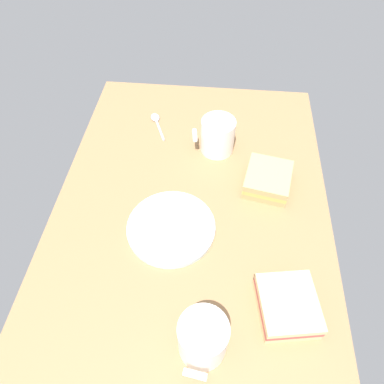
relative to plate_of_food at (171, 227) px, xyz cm
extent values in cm
cube|color=#936D47|center=(-8.55, 3.83, -1.60)|extent=(90.00, 64.00, 2.00)
cylinder|color=silver|center=(0.00, 0.00, 0.00)|extent=(19.60, 19.60, 1.20)
cylinder|color=white|center=(-26.26, 8.78, 4.07)|extent=(8.68, 8.68, 9.35)
cylinder|color=black|center=(-26.26, 8.78, 8.25)|extent=(7.64, 7.64, 0.40)
cylinder|color=white|center=(-25.40, 2.94, 4.54)|extent=(4.04, 1.75, 1.20)
cylinder|color=white|center=(24.12, 8.80, 4.39)|extent=(8.46, 8.46, 9.98)
cylinder|color=tan|center=(24.12, 8.80, 8.88)|extent=(7.44, 7.44, 0.40)
cylinder|color=white|center=(29.81, 8.00, 4.89)|extent=(1.72, 3.94, 1.20)
cube|color=tan|center=(-14.76, 21.53, 0.20)|extent=(13.26, 12.35, 1.60)
cube|color=#D8B259|center=(-14.76, 21.53, 1.60)|extent=(13.26, 12.35, 1.20)
cube|color=tan|center=(-14.76, 21.53, 3.00)|extent=(13.26, 12.35, 1.60)
cube|color=beige|center=(15.98, 24.04, 0.20)|extent=(13.21, 12.26, 1.60)
cube|color=#C14C4C|center=(15.98, 24.04, 1.60)|extent=(13.21, 12.26, 1.20)
cube|color=beige|center=(15.98, 24.04, 3.00)|extent=(13.21, 12.26, 1.60)
ellipsoid|color=silver|center=(-37.00, -9.60, -0.20)|extent=(4.25, 3.61, 0.80)
cylinder|color=silver|center=(-31.58, -7.32, -0.25)|extent=(7.79, 3.80, 0.70)
camera|label=1|loc=(41.55, 8.65, 66.04)|focal=32.91mm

